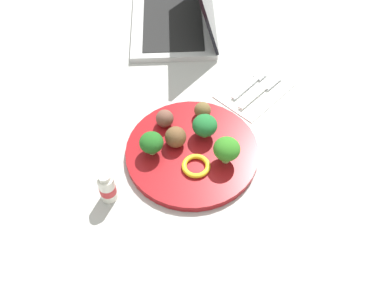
{
  "coord_description": "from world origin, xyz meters",
  "views": [
    {
      "loc": [
        -0.43,
        -0.38,
        0.77
      ],
      "look_at": [
        0.0,
        0.0,
        0.04
      ],
      "focal_mm": 42.12,
      "sensor_mm": 36.0,
      "label": 1
    }
  ],
  "objects_px": {
    "meatball_near_rim": "(176,137)",
    "laptop": "(181,11)",
    "meatball_back_left": "(203,110)",
    "napkin": "(255,90)",
    "pepper_ring_back_right": "(196,166)",
    "yogurt_bottle": "(107,188)",
    "broccoli_floret_back_left": "(205,126)",
    "knife": "(263,91)",
    "meatball_front_right": "(165,118)",
    "plate": "(192,152)",
    "fork": "(251,83)",
    "broccoli_floret_center": "(151,143)",
    "broccoli_floret_front_right": "(227,149)"
  },
  "relations": [
    {
      "from": "meatball_near_rim",
      "to": "laptop",
      "type": "height_order",
      "value": "laptop"
    },
    {
      "from": "meatball_back_left",
      "to": "napkin",
      "type": "height_order",
      "value": "meatball_back_left"
    },
    {
      "from": "pepper_ring_back_right",
      "to": "yogurt_bottle",
      "type": "xyz_separation_m",
      "value": [
        -0.16,
        0.09,
        0.01
      ]
    },
    {
      "from": "meatball_back_left",
      "to": "pepper_ring_back_right",
      "type": "bearing_deg",
      "value": -144.66
    },
    {
      "from": "meatball_back_left",
      "to": "yogurt_bottle",
      "type": "height_order",
      "value": "yogurt_bottle"
    },
    {
      "from": "broccoli_floret_back_left",
      "to": "laptop",
      "type": "xyz_separation_m",
      "value": [
        0.27,
        0.31,
        -0.01
      ]
    },
    {
      "from": "knife",
      "to": "meatball_back_left",
      "type": "bearing_deg",
      "value": 162.66
    },
    {
      "from": "pepper_ring_back_right",
      "to": "meatball_front_right",
      "type": "bearing_deg",
      "value": 71.66
    },
    {
      "from": "plate",
      "to": "knife",
      "type": "xyz_separation_m",
      "value": [
        0.25,
        -0.0,
        -0.0
      ]
    },
    {
      "from": "fork",
      "to": "broccoli_floret_back_left",
      "type": "bearing_deg",
      "value": -172.84
    },
    {
      "from": "pepper_ring_back_right",
      "to": "napkin",
      "type": "height_order",
      "value": "pepper_ring_back_right"
    },
    {
      "from": "meatball_near_rim",
      "to": "broccoli_floret_center",
      "type": "bearing_deg",
      "value": 156.78
    },
    {
      "from": "broccoli_floret_front_right",
      "to": "pepper_ring_back_right",
      "type": "distance_m",
      "value": 0.07
    },
    {
      "from": "broccoli_floret_front_right",
      "to": "meatball_front_right",
      "type": "bearing_deg",
      "value": 94.18
    },
    {
      "from": "pepper_ring_back_right",
      "to": "yogurt_bottle",
      "type": "distance_m",
      "value": 0.18
    },
    {
      "from": "meatball_near_rim",
      "to": "fork",
      "type": "xyz_separation_m",
      "value": [
        0.26,
        -0.0,
        -0.03
      ]
    },
    {
      "from": "meatball_near_rim",
      "to": "plate",
      "type": "bearing_deg",
      "value": -74.22
    },
    {
      "from": "napkin",
      "to": "meatball_near_rim",
      "type": "bearing_deg",
      "value": 174.83
    },
    {
      "from": "broccoli_floret_front_right",
      "to": "broccoli_floret_center",
      "type": "distance_m",
      "value": 0.15
    },
    {
      "from": "knife",
      "to": "laptop",
      "type": "xyz_separation_m",
      "value": [
        0.07,
        0.32,
        0.03
      ]
    },
    {
      "from": "meatball_back_left",
      "to": "knife",
      "type": "xyz_separation_m",
      "value": [
        0.16,
        -0.05,
        -0.03
      ]
    },
    {
      "from": "meatball_back_left",
      "to": "meatball_near_rim",
      "type": "relative_size",
      "value": 0.82
    },
    {
      "from": "pepper_ring_back_right",
      "to": "yogurt_bottle",
      "type": "bearing_deg",
      "value": 150.87
    },
    {
      "from": "broccoli_floret_front_right",
      "to": "laptop",
      "type": "height_order",
      "value": "laptop"
    },
    {
      "from": "broccoli_floret_center",
      "to": "meatball_near_rim",
      "type": "xyz_separation_m",
      "value": [
        0.05,
        -0.02,
        -0.01
      ]
    },
    {
      "from": "broccoli_floret_front_right",
      "to": "meatball_back_left",
      "type": "bearing_deg",
      "value": 62.09
    },
    {
      "from": "napkin",
      "to": "yogurt_bottle",
      "type": "relative_size",
      "value": 2.26
    },
    {
      "from": "broccoli_floret_back_left",
      "to": "yogurt_bottle",
      "type": "height_order",
      "value": "yogurt_bottle"
    },
    {
      "from": "meatball_front_right",
      "to": "fork",
      "type": "distance_m",
      "value": 0.24
    },
    {
      "from": "meatball_back_left",
      "to": "napkin",
      "type": "bearing_deg",
      "value": -11.71
    },
    {
      "from": "meatball_back_left",
      "to": "knife",
      "type": "relative_size",
      "value": 0.26
    },
    {
      "from": "plate",
      "to": "broccoli_floret_back_left",
      "type": "height_order",
      "value": "broccoli_floret_back_left"
    },
    {
      "from": "broccoli_floret_center",
      "to": "laptop",
      "type": "height_order",
      "value": "laptop"
    },
    {
      "from": "broccoli_floret_front_right",
      "to": "broccoli_floret_center",
      "type": "xyz_separation_m",
      "value": [
        -0.08,
        0.13,
        -0.01
      ]
    },
    {
      "from": "laptop",
      "to": "broccoli_floret_front_right",
      "type": "bearing_deg",
      "value": -126.99
    },
    {
      "from": "broccoli_floret_center",
      "to": "broccoli_floret_back_left",
      "type": "height_order",
      "value": "same"
    },
    {
      "from": "broccoli_floret_back_left",
      "to": "napkin",
      "type": "relative_size",
      "value": 0.31
    },
    {
      "from": "broccoli_floret_front_right",
      "to": "fork",
      "type": "xyz_separation_m",
      "value": [
        0.22,
        0.1,
        -0.05
      ]
    },
    {
      "from": "meatball_near_rim",
      "to": "laptop",
      "type": "relative_size",
      "value": 0.12
    },
    {
      "from": "broccoli_floret_back_left",
      "to": "meatball_near_rim",
      "type": "bearing_deg",
      "value": 152.57
    },
    {
      "from": "laptop",
      "to": "broccoli_floret_back_left",
      "type": "bearing_deg",
      "value": -130.88
    },
    {
      "from": "fork",
      "to": "yogurt_bottle",
      "type": "distance_m",
      "value": 0.44
    },
    {
      "from": "broccoli_floret_center",
      "to": "meatball_back_left",
      "type": "xyz_separation_m",
      "value": [
        0.15,
        -0.01,
        -0.01
      ]
    },
    {
      "from": "plate",
      "to": "broccoli_floret_center",
      "type": "height_order",
      "value": "broccoli_floret_center"
    },
    {
      "from": "plate",
      "to": "broccoli_floret_back_left",
      "type": "relative_size",
      "value": 5.23
    },
    {
      "from": "yogurt_bottle",
      "to": "meatball_near_rim",
      "type": "bearing_deg",
      "value": -5.16
    },
    {
      "from": "plate",
      "to": "pepper_ring_back_right",
      "type": "height_order",
      "value": "pepper_ring_back_right"
    },
    {
      "from": "fork",
      "to": "knife",
      "type": "xyz_separation_m",
      "value": [
        -0.0,
        -0.04,
        -0.0
      ]
    },
    {
      "from": "plate",
      "to": "fork",
      "type": "bearing_deg",
      "value": 7.26
    },
    {
      "from": "plate",
      "to": "yogurt_bottle",
      "type": "relative_size",
      "value": 3.72
    }
  ]
}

